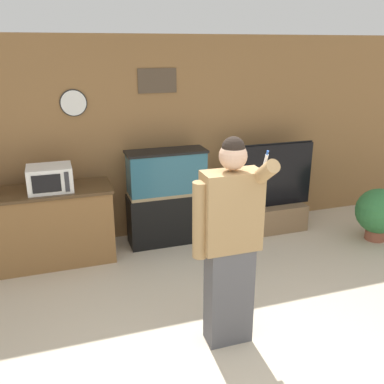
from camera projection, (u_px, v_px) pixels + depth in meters
ground_plane at (257, 383)px, 3.30m from camera, size 18.00×18.00×0.00m
wall_back_paneled at (157, 139)px, 5.59m from camera, size 10.00×0.08×2.60m
counter_island at (45, 227)px, 5.00m from camera, size 1.57×0.61×0.91m
microwave at (50, 178)px, 4.80m from camera, size 0.49×0.40×0.28m
aquarium_on_stand at (167, 197)px, 5.48m from camera, size 1.01×0.38×1.23m
tv_on_stand at (271, 206)px, 5.92m from camera, size 1.19×0.40×1.24m
person_standing at (229, 242)px, 3.49m from camera, size 0.57×0.43×1.82m
potted_plant at (379, 212)px, 5.61m from camera, size 0.59×0.59×0.70m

